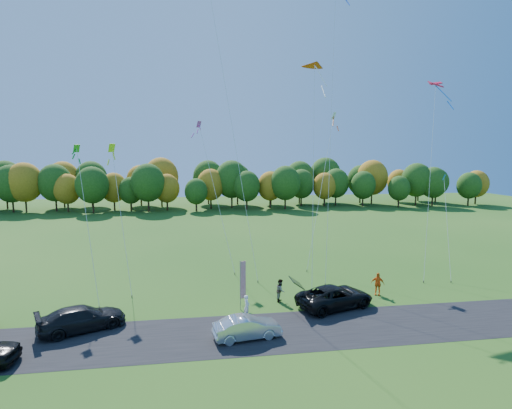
{
  "coord_description": "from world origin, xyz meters",
  "views": [
    {
      "loc": [
        -5.05,
        -28.0,
        11.32
      ],
      "look_at": [
        0.0,
        6.0,
        7.0
      ],
      "focal_mm": 28.0,
      "sensor_mm": 36.0,
      "label": 1
    }
  ],
  "objects": [
    {
      "name": "kite_parafoil_orange",
      "position": [
        7.86,
        9.61,
        14.73
      ],
      "size": [
        5.87,
        11.33,
        29.78
      ],
      "color": "#4C3F33",
      "rests_on": "ground"
    },
    {
      "name": "kite_diamond_white",
      "position": [
        7.45,
        11.03,
        7.83
      ],
      "size": [
        4.8,
        5.74,
        16.16
      ],
      "color": "#4C3F33",
      "rests_on": "ground"
    },
    {
      "name": "dark_truck_a",
      "position": [
        -12.59,
        -1.9,
        0.78
      ],
      "size": [
        5.81,
        4.24,
        1.56
      ],
      "primitive_type": "imported",
      "rotation": [
        0.0,
        0.0,
        2.0
      ],
      "color": "black",
      "rests_on": "ground"
    },
    {
      "name": "ground",
      "position": [
        0.0,
        0.0,
        0.0
      ],
      "size": [
        160.0,
        160.0,
        0.0
      ],
      "primitive_type": "plane",
      "color": "#204E14"
    },
    {
      "name": "kite_delta_blue",
      "position": [
        -1.85,
        10.58,
        15.3
      ],
      "size": [
        5.4,
        10.4,
        31.4
      ],
      "color": "#4C3F33",
      "rests_on": "ground"
    },
    {
      "name": "black_suv",
      "position": [
        4.96,
        -0.6,
        0.82
      ],
      "size": [
        6.46,
        4.42,
        1.64
      ],
      "primitive_type": "imported",
      "rotation": [
        0.0,
        0.0,
        1.89
      ],
      "color": "black",
      "rests_on": "ground"
    },
    {
      "name": "asphalt_strip",
      "position": [
        0.0,
        -4.0,
        0.01
      ],
      "size": [
        90.0,
        6.0,
        0.01
      ],
      "primitive_type": "cube",
      "color": "black",
      "rests_on": "ground"
    },
    {
      "name": "kite_diamond_blue_low",
      "position": [
        18.13,
        5.8,
        4.61
      ],
      "size": [
        2.5,
        5.42,
        9.59
      ],
      "color": "#4C3F33",
      "rests_on": "ground"
    },
    {
      "name": "person_east",
      "position": [
        9.27,
        1.41,
        0.92
      ],
      "size": [
        1.16,
        0.94,
        1.85
      ],
      "primitive_type": "imported",
      "rotation": [
        0.0,
        0.0,
        -0.54
      ],
      "color": "orange",
      "rests_on": "ground"
    },
    {
      "name": "tree_line",
      "position": [
        0.0,
        55.0,
        0.0
      ],
      "size": [
        116.0,
        12.0,
        10.0
      ],
      "primitive_type": null,
      "color": "#1E4711",
      "rests_on": "ground"
    },
    {
      "name": "kite_diamond_green",
      "position": [
        -13.58,
        4.29,
        6.03
      ],
      "size": [
        3.03,
        5.81,
        12.47
      ],
      "color": "#4C3F33",
      "rests_on": "ground"
    },
    {
      "name": "silver_sedan",
      "position": [
        -2.15,
        -4.65,
        0.69
      ],
      "size": [
        4.38,
        2.11,
        1.38
      ],
      "primitive_type": "imported",
      "rotation": [
        0.0,
        0.0,
        1.73
      ],
      "color": "silver",
      "rests_on": "ground"
    },
    {
      "name": "person_tailgate_a",
      "position": [
        -1.78,
        -1.57,
        0.81
      ],
      "size": [
        0.54,
        0.68,
        1.63
      ],
      "primitive_type": "imported",
      "rotation": [
        0.0,
        0.0,
        1.3
      ],
      "color": "white",
      "rests_on": "ground"
    },
    {
      "name": "feather_flag",
      "position": [
        -1.9,
        0.01,
        2.26
      ],
      "size": [
        0.46,
        0.26,
        3.71
      ],
      "color": "#999999",
      "rests_on": "ground"
    },
    {
      "name": "person_tailgate_b",
      "position": [
        1.21,
        1.18,
        0.88
      ],
      "size": [
        0.9,
        1.02,
        1.75
      ],
      "primitive_type": "imported",
      "rotation": [
        0.0,
        0.0,
        1.25
      ],
      "color": "gray",
      "rests_on": "ground"
    },
    {
      "name": "kite_delta_red",
      "position": [
        5.17,
        6.23,
        10.39
      ],
      "size": [
        4.18,
        11.18,
        21.43
      ],
      "color": "#4C3F33",
      "rests_on": "ground"
    },
    {
      "name": "kite_parafoil_rainbow",
      "position": [
        16.83,
        6.95,
        9.35
      ],
      "size": [
        5.98,
        7.14,
        18.97
      ],
      "color": "#4C3F33",
      "rests_on": "ground"
    },
    {
      "name": "kite_diamond_pink",
      "position": [
        -3.2,
        12.04,
        7.36
      ],
      "size": [
        3.69,
        7.59,
        15.18
      ],
      "color": "#4C3F33",
      "rests_on": "ground"
    },
    {
      "name": "kite_diamond_yellow",
      "position": [
        -11.34,
        6.06,
        6.1
      ],
      "size": [
        2.64,
        5.4,
        12.63
      ],
      "color": "#4C3F33",
      "rests_on": "ground"
    }
  ]
}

